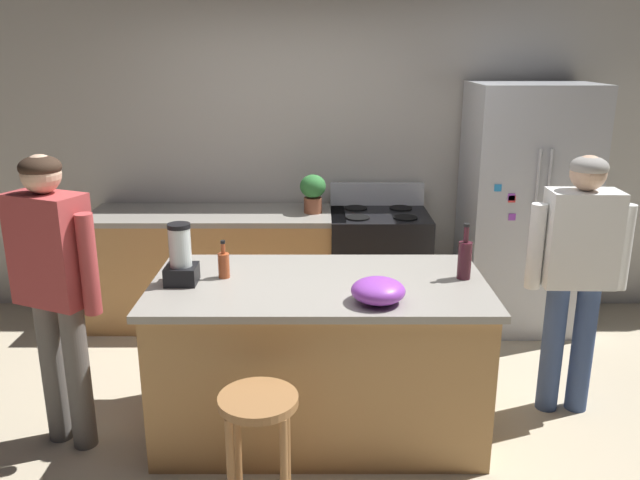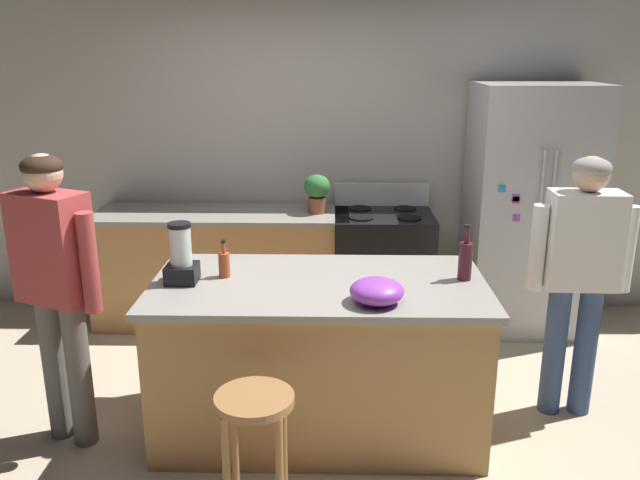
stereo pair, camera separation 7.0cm
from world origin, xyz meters
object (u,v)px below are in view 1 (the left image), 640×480
at_px(bottle_cooking_sauce, 225,264).
at_px(stove_range, 379,267).
at_px(bar_stool, 260,425).
at_px(person_by_island_left, 55,277).
at_px(bottle_wine, 466,259).
at_px(mixing_bowl, 379,291).
at_px(refrigerator, 525,209).
at_px(kitchen_island, 320,356).
at_px(person_by_sink_right, 579,262).
at_px(blender_appliance, 182,258).
at_px(potted_plant, 314,191).

bearing_deg(bottle_cooking_sauce, stove_range, 55.45).
bearing_deg(bar_stool, person_by_island_left, 149.97).
height_order(bottle_wine, mixing_bowl, bottle_wine).
bearing_deg(stove_range, bottle_wine, -77.11).
height_order(stove_range, mixing_bowl, stove_range).
bearing_deg(refrigerator, kitchen_island, -136.53).
bearing_deg(stove_range, mixing_bowl, -95.40).
bearing_deg(person_by_sink_right, bottle_wine, -167.96).
bearing_deg(bottle_wine, bar_stool, -141.62).
relative_size(stove_range, mixing_bowl, 3.94).
xyz_separation_m(person_by_island_left, person_by_sink_right, (2.89, 0.35, -0.04)).
relative_size(refrigerator, blender_appliance, 5.64).
bearing_deg(bottle_wine, bottle_cooking_sauce, 179.39).
xyz_separation_m(person_by_sink_right, bottle_wine, (-0.69, -0.15, 0.07)).
relative_size(stove_range, person_by_island_left, 0.66).
relative_size(person_by_island_left, bottle_cooking_sauce, 7.58).
height_order(refrigerator, person_by_sink_right, refrigerator).
bearing_deg(stove_range, potted_plant, 177.19).
bearing_deg(bottle_cooking_sauce, blender_appliance, -157.76).
distance_m(bottle_wine, bottle_cooking_sauce, 1.34).
xyz_separation_m(person_by_island_left, bottle_cooking_sauce, (0.86, 0.22, -0.00)).
distance_m(kitchen_island, bar_stool, 0.85).
xyz_separation_m(refrigerator, potted_plant, (-1.63, 0.05, 0.13)).
height_order(refrigerator, blender_appliance, refrigerator).
bearing_deg(potted_plant, person_by_island_left, -128.39).
relative_size(refrigerator, mixing_bowl, 6.88).
distance_m(person_by_sink_right, mixing_bowl, 1.30).
height_order(bar_stool, bottle_cooking_sauce, bottle_cooking_sauce).
height_order(stove_range, bottle_cooking_sauce, bottle_cooking_sauce).
relative_size(person_by_island_left, person_by_sink_right, 1.04).
relative_size(kitchen_island, potted_plant, 6.16).
relative_size(blender_appliance, mixing_bowl, 1.22).
distance_m(kitchen_island, refrigerator, 2.24).
bearing_deg(stove_range, bar_stool, -107.68).
height_order(refrigerator, bar_stool, refrigerator).
bearing_deg(refrigerator, bottle_wine, -118.20).
height_order(refrigerator, potted_plant, refrigerator).
bearing_deg(kitchen_island, bottle_wine, 3.84).
bearing_deg(bar_stool, potted_plant, 84.64).
bearing_deg(blender_appliance, potted_plant, 65.98).
distance_m(person_by_sink_right, bottle_wine, 0.71).
height_order(person_by_island_left, mixing_bowl, person_by_island_left).
height_order(bar_stool, potted_plant, potted_plant).
xyz_separation_m(stove_range, person_by_sink_right, (1.03, -1.32, 0.49)).
xyz_separation_m(stove_range, mixing_bowl, (-0.17, -1.82, 0.50)).
bearing_deg(bar_stool, kitchen_island, 71.32).
height_order(person_by_sink_right, mixing_bowl, person_by_sink_right).
height_order(refrigerator, bottle_cooking_sauce, refrigerator).
bearing_deg(mixing_bowl, stove_range, 84.60).
distance_m(bar_stool, potted_plant, 2.43).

